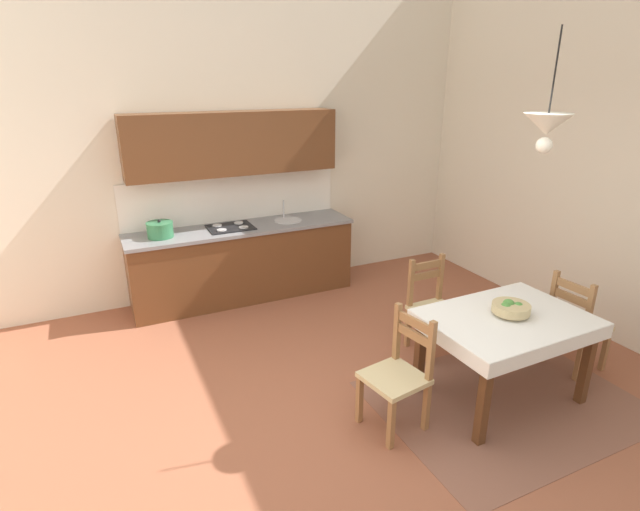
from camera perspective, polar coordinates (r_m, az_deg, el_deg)
The scene contains 10 objects.
ground_plane at distance 4.17m, azimuth 3.64°, elevation -19.18°, with size 6.72×6.57×0.10m, color #99563D.
wall_back at distance 6.08m, azimuth -10.39°, elevation 15.53°, with size 6.72×0.12×4.28m, color silver.
area_rug at distance 4.61m, azimuth 20.47°, elevation -15.38°, with size 2.10×1.60×0.01m, color brown.
kitchen_cabinetry at distance 5.99m, azimuth -9.15°, elevation 3.00°, with size 2.67×0.63×2.20m.
dining_table at distance 4.36m, azimuth 20.52°, elevation -8.10°, with size 1.31×0.96×0.75m.
dining_chair_kitchen_side at distance 4.99m, azimuth 12.82°, elevation -5.91°, with size 0.43×0.43×0.93m.
dining_chair_tv_side at distance 3.92m, azimuth 8.96°, elevation -13.37°, with size 0.48×0.48×0.93m.
dining_chair_window_side at distance 5.13m, azimuth 27.28°, elevation -7.05°, with size 0.44×0.44×0.93m.
fruit_bowl at distance 4.31m, azimuth 21.03°, elevation -5.64°, with size 0.30×0.30×0.12m.
pendant_lamp at distance 3.77m, azimuth 24.58°, elevation 13.39°, with size 0.32×0.32×0.81m.
Camera 1 is at (-1.61, -2.80, 2.58)m, focal length 27.91 mm.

